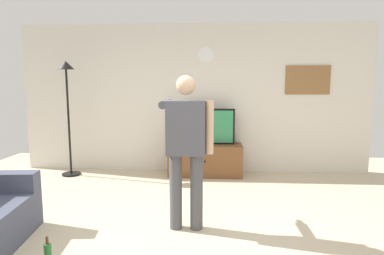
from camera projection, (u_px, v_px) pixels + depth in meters
The scene contains 9 objects.
ground_plane at pixel (178, 247), 3.25m from camera, with size 8.40×8.40×0.00m, color beige.
back_wall at pixel (194, 99), 5.99m from camera, with size 6.40×0.10×2.70m, color silver.
tv_stand at pixel (205, 160), 5.77m from camera, with size 1.30×0.51×0.56m.
television at pixel (205, 126), 5.74m from camera, with size 1.03×0.07×0.63m.
wall_clock at pixel (206, 54), 5.81m from camera, with size 0.28×0.28×0.03m, color white.
framed_picture at pixel (308, 80), 5.77m from camera, with size 0.78×0.04×0.51m, color olive.
floor_lamp at pixel (67, 95), 5.64m from camera, with size 0.32×0.32×2.02m.
person_standing_nearer_lamp at pixel (186, 143), 3.56m from camera, with size 0.60×0.78×1.72m.
beverage_bottle at pixel (48, 255), 2.87m from camera, with size 0.07×0.07×0.29m.
Camera 1 is at (0.32, -3.05, 1.62)m, focal length 30.28 mm.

